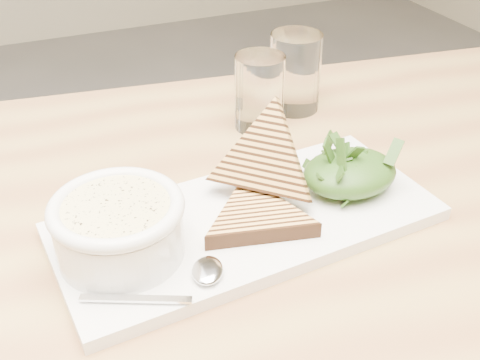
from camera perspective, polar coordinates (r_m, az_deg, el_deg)
name	(u,v)px	position (r m, az deg, el deg)	size (l,w,h in m)	color
table_top	(286,224)	(0.70, 4.39, -4.16)	(1.15, 0.77, 0.04)	#AD8649
table_leg_br	(421,221)	(1.40, 16.80, -3.77)	(0.06, 0.06, 0.74)	#AD8649
platter	(247,221)	(0.66, 0.69, -3.95)	(0.41, 0.19, 0.02)	white
soup_bowl	(120,234)	(0.60, -11.35, -5.00)	(0.13, 0.13, 0.05)	white
soup	(116,209)	(0.58, -11.66, -2.71)	(0.11, 0.11, 0.01)	beige
bowl_rim	(116,207)	(0.58, -11.69, -2.55)	(0.13, 0.13, 0.01)	white
sandwich_flat	(257,217)	(0.64, 1.60, -3.52)	(0.14, 0.14, 0.02)	#D89C4D
sandwich_lean	(264,160)	(0.66, 2.34, 1.90)	(0.14, 0.14, 0.08)	#D89C4D
salad_base	(350,173)	(0.70, 10.36, 0.69)	(0.11, 0.09, 0.04)	#183210
arugula_pile	(350,169)	(0.69, 10.41, 1.07)	(0.11, 0.10, 0.05)	#355F1A
spoon_bowl	(208,270)	(0.58, -3.09, -8.54)	(0.03, 0.04, 0.01)	silver
spoon_handle	(136,299)	(0.56, -9.86, -11.04)	(0.10, 0.01, 0.00)	silver
glass_near	(260,92)	(0.84, 1.87, 8.31)	(0.07, 0.07, 0.11)	white
glass_far	(295,72)	(0.89, 5.24, 10.15)	(0.07, 0.07, 0.11)	white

